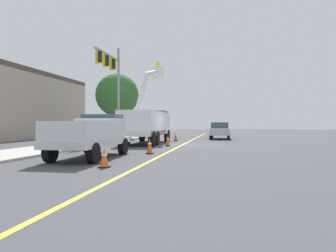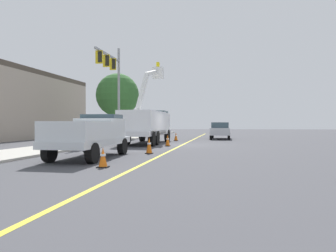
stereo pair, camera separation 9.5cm
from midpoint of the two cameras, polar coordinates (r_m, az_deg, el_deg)
The scene contains 12 objects.
ground at distance 23.45m, azimuth 2.77°, elevation -3.43°, with size 120.00×120.00×0.00m, color #47474C.
sidewalk_far_side at distance 25.55m, azimuth -14.03°, elevation -2.99°, with size 60.00×3.60×0.12m, color #B2ADA3.
lane_centre_stripe at distance 23.45m, azimuth 2.77°, elevation -3.42°, with size 50.00×0.16×0.01m, color yellow.
utility_bucket_truck at distance 24.99m, azimuth -3.69°, elevation 0.50°, with size 8.37×3.12×6.80m.
service_pickup_truck at distance 14.97m, azimuth -13.85°, elevation -1.41°, with size 5.74×2.53×2.06m.
passing_minivan at distance 32.49m, azimuth 9.54°, elevation -0.61°, with size 4.93×2.26×1.69m.
traffic_cone_leading at distance 11.76m, azimuth -11.48°, elevation -5.64°, with size 0.40×0.40×0.74m.
traffic_cone_mid_front at distance 16.69m, azimuth -3.28°, elevation -3.57°, with size 0.40×0.40×0.87m.
traffic_cone_mid_rear at distance 22.11m, azimuth 0.05°, elevation -2.63°, with size 0.40×0.40×0.82m.
traffic_cone_trailing at distance 28.72m, azimuth 1.54°, elevation -1.92°, with size 0.40×0.40×0.79m.
traffic_signal_mast at distance 27.76m, azimuth -9.90°, elevation 8.90°, with size 5.31×0.80×8.41m.
street_tree_right at distance 34.51m, azimuth -9.06°, elevation 5.56°, with size 4.64×4.64×6.97m.
Camera 2 is at (-23.34, -1.47, 1.63)m, focal length 33.60 mm.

